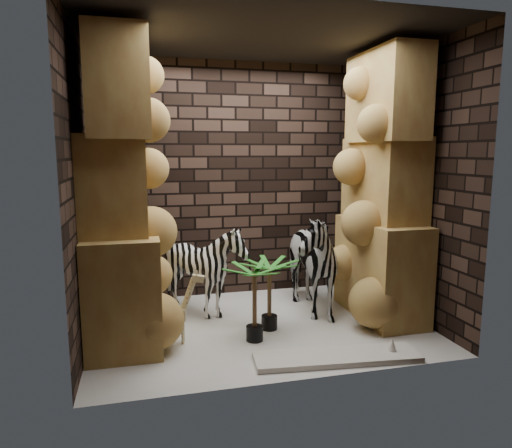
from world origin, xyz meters
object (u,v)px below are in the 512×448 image
object	(u,v)px
palm_front	(269,294)
surfboard	(337,357)
zebra_left	(205,274)
zebra_right	(304,252)
palm_back	(255,303)
giraffe_toy	(172,307)

from	to	relation	value
palm_front	surfboard	world-z (taller)	palm_front
palm_front	surfboard	xyz separation A→B (m)	(0.40, -0.86, -0.36)
zebra_left	surfboard	bearing A→B (deg)	-52.66
zebra_right	palm_back	distance (m)	1.10
palm_back	palm_front	bearing A→B (deg)	48.66
zebra_left	palm_back	size ratio (longest dim) A/B	1.38
palm_front	palm_back	world-z (taller)	palm_back
giraffe_toy	palm_back	size ratio (longest dim) A/B	0.96
palm_back	zebra_right	bearing A→B (deg)	43.07
zebra_left	giraffe_toy	distance (m)	0.82
surfboard	zebra_right	bearing A→B (deg)	89.53
palm_back	zebra_left	bearing A→B (deg)	114.60
palm_front	palm_back	size ratio (longest dim) A/B	0.98
zebra_right	zebra_left	world-z (taller)	zebra_right
zebra_left	palm_back	world-z (taller)	zebra_left
zebra_left	palm_back	xyz separation A→B (m)	(0.38, -0.83, -0.10)
giraffe_toy	palm_front	distance (m)	1.03
zebra_left	giraffe_toy	xyz separation A→B (m)	(-0.42, -0.69, -0.12)
giraffe_toy	zebra_right	bearing A→B (deg)	30.64
giraffe_toy	palm_back	xyz separation A→B (m)	(0.79, -0.14, 0.02)
zebra_right	zebra_left	size ratio (longest dim) A/B	1.32
zebra_left	palm_front	xyz separation A→B (m)	(0.60, -0.57, -0.11)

